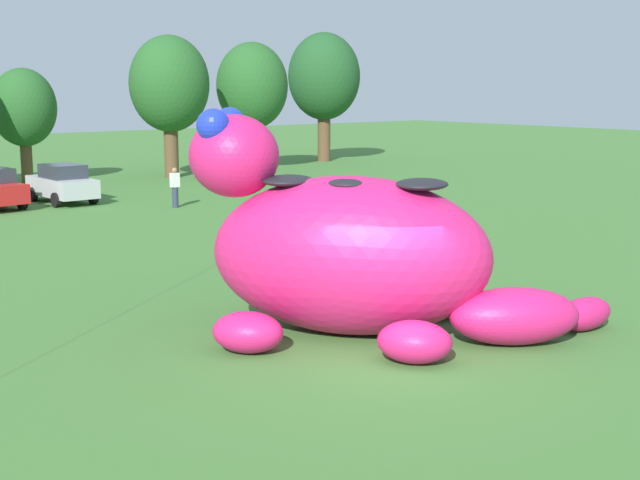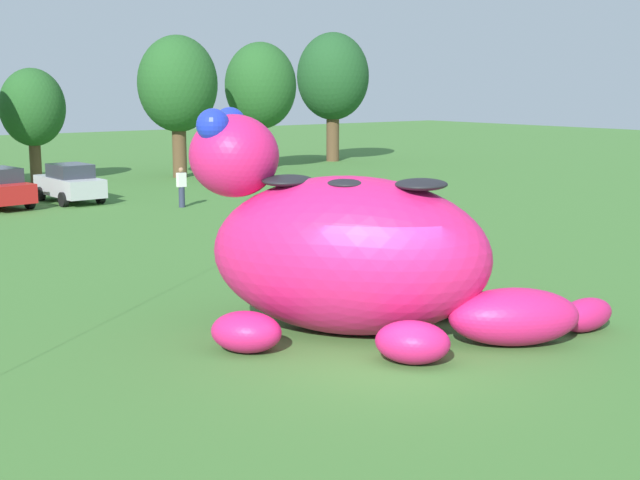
% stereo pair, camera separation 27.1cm
% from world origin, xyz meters
% --- Properties ---
extents(ground_plane, '(160.00, 160.00, 0.00)m').
position_xyz_m(ground_plane, '(0.00, 0.00, 0.00)').
color(ground_plane, '#427533').
extents(giant_inflatable_creature, '(8.16, 7.30, 4.71)m').
position_xyz_m(giant_inflatable_creature, '(0.68, 1.88, 1.72)').
color(giant_inflatable_creature, '#E01E6B').
rests_on(giant_inflatable_creature, ground).
extents(car_silver, '(2.03, 4.15, 1.72)m').
position_xyz_m(car_silver, '(4.01, 25.54, 0.86)').
color(car_silver, '#B7BABF').
rests_on(car_silver, ground).
extents(tree_centre_right, '(3.40, 3.40, 6.04)m').
position_xyz_m(tree_centre_right, '(5.56, 34.14, 3.95)').
color(tree_centre_right, brown).
rests_on(tree_centre_right, ground).
extents(tree_mid_right, '(4.44, 4.44, 7.89)m').
position_xyz_m(tree_mid_right, '(13.04, 32.02, 5.16)').
color(tree_mid_right, brown).
rests_on(tree_mid_right, ground).
extents(tree_right, '(4.35, 4.35, 7.71)m').
position_xyz_m(tree_right, '(19.19, 32.96, 5.05)').
color(tree_right, brown).
rests_on(tree_right, ground).
extents(tree_far_right, '(4.86, 4.86, 8.63)m').
position_xyz_m(tree_far_right, '(26.46, 35.06, 5.65)').
color(tree_far_right, brown).
rests_on(tree_far_right, ground).
extents(spectator_mid_field, '(0.38, 0.26, 1.71)m').
position_xyz_m(spectator_mid_field, '(7.18, 21.09, 0.85)').
color(spectator_mid_field, '#2D334C').
rests_on(spectator_mid_field, ground).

